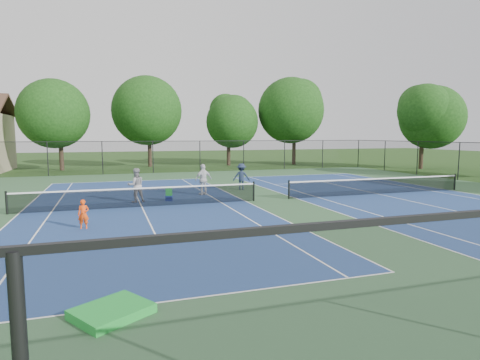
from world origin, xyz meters
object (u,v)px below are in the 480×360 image
object	(u,v)px
tree_back_b	(149,108)
tree_back_c	(228,119)
tree_back_a	(59,110)
bystander_b	(241,177)
ball_crate	(169,198)
tree_side_e	(423,114)
bystander_a	(203,179)
instructor	(136,185)
child_player	(83,214)
ball_hopper	(169,192)
tree_back_d	(295,108)

from	to	relation	value
tree_back_b	tree_back_c	xyz separation A→B (m)	(9.00, -1.00, -1.11)
tree_back_b	tree_back_a	bearing A→B (deg)	-167.47
bystander_b	ball_crate	size ratio (longest dim) A/B	4.95
tree_side_e	bystander_a	distance (m)	28.76
tree_back_c	instructor	size ratio (longest dim) A/B	4.59
child_player	ball_hopper	size ratio (longest dim) A/B	2.93
ball_crate	ball_hopper	bearing A→B (deg)	0.00
tree_back_d	instructor	xyz separation A→B (m)	(-20.16, -22.41, -5.91)
tree_back_c	ball_crate	world-z (taller)	tree_back_c
tree_back_b	ball_crate	size ratio (longest dim) A/B	28.77
child_player	ball_hopper	distance (m)	6.87
ball_hopper	tree_side_e	bearing A→B (deg)	23.74
tree_back_a	tree_back_c	size ratio (longest dim) A/B	1.09
ball_crate	tree_side_e	bearing A→B (deg)	23.74
bystander_b	ball_crate	bearing A→B (deg)	50.82
tree_side_e	bystander_b	size ratio (longest dim) A/B	5.14
instructor	bystander_b	distance (m)	7.49
tree_back_b	tree_back_d	size ratio (longest dim) A/B	0.97
ball_crate	bystander_b	bearing A→B (deg)	30.10
tree_back_d	instructor	size ratio (longest dim) A/B	5.66
tree_back_b	ball_hopper	bearing A→B (deg)	-93.34
child_player	instructor	size ratio (longest dim) A/B	0.62
tree_back_b	tree_back_c	size ratio (longest dim) A/B	1.19
tree_back_b	tree_back_d	bearing A→B (deg)	-6.71
tree_back_b	bystander_b	bearing A→B (deg)	-80.12
child_player	ball_crate	size ratio (longest dim) A/B	3.24
bystander_b	ball_hopper	world-z (taller)	bystander_b
tree_back_d	bystander_a	world-z (taller)	tree_back_d
tree_back_d	bystander_b	xyz separation A→B (m)	(-13.26, -19.51, -5.96)
tree_back_c	tree_side_e	bearing A→B (deg)	-31.43
bystander_a	ball_crate	bearing A→B (deg)	17.78
bystander_a	child_player	bearing A→B (deg)	31.76
child_player	ball_hopper	bearing A→B (deg)	60.60
child_player	ball_crate	world-z (taller)	child_player
child_player	bystander_a	world-z (taller)	bystander_a
tree_back_c	bystander_b	xyz separation A→B (m)	(-5.26, -20.51, -4.62)
ball_crate	instructor	bearing A→B (deg)	176.78
tree_side_e	tree_back_c	bearing A→B (deg)	148.57
instructor	bystander_b	size ratio (longest dim) A/B	1.06
bystander_b	instructor	bearing A→B (deg)	43.53
tree_back_a	child_player	distance (m)	28.78
ball_hopper	bystander_a	bearing A→B (deg)	34.15
tree_back_c	ball_crate	size ratio (longest dim) A/B	24.08
tree_back_a	tree_back_c	xyz separation A→B (m)	(18.00, 1.00, -0.56)
tree_back_b	bystander_a	distance (m)	23.66
instructor	ball_hopper	distance (m)	1.78
tree_back_a	ball_hopper	xyz separation A→B (m)	(7.57, -22.50, -5.55)
tree_back_a	tree_back_c	bearing A→B (deg)	3.18
tree_side_e	instructor	bearing A→B (deg)	-157.64
tree_back_a	child_player	size ratio (longest dim) A/B	8.09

